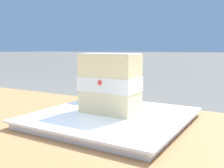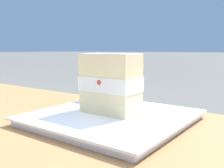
{
  "view_description": "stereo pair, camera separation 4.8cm",
  "coord_description": "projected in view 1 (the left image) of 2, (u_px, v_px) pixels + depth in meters",
  "views": [
    {
      "loc": [
        -0.38,
        0.19,
        0.82
      ],
      "look_at": [
        -0.13,
        -0.23,
        0.76
      ],
      "focal_mm": 41.37,
      "sensor_mm": 36.0,
      "label": 1
    },
    {
      "loc": [
        -0.42,
        0.16,
        0.82
      ],
      "look_at": [
        -0.13,
        -0.23,
        0.76
      ],
      "focal_mm": 41.37,
      "sensor_mm": 36.0,
      "label": 2
    }
  ],
  "objects": [
    {
      "name": "cake_slice",
      "position": [
        110.0,
        83.0,
        0.49
      ],
      "size": [
        0.11,
        0.07,
        0.11
      ],
      "color": "beige",
      "rests_on": "dessert_plate"
    },
    {
      "name": "coffee_cup",
      "position": [
        102.0,
        86.0,
        0.64
      ],
      "size": [
        0.09,
        0.09,
        0.09
      ],
      "color": "#333842",
      "rests_on": "patio_table"
    },
    {
      "name": "dessert_plate",
      "position": [
        112.0,
        118.0,
        0.49
      ],
      "size": [
        0.28,
        0.28,
        0.02
      ],
      "color": "white",
      "rests_on": "patio_table"
    }
  ]
}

